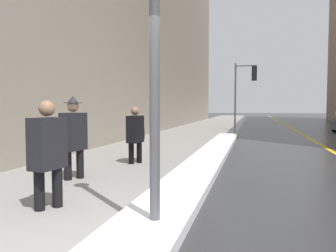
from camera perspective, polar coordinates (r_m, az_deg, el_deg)
The scene contains 9 objects.
ground_plane at distance 3.68m, azimuth -10.35°, elevation -20.32°, with size 160.00×160.00×0.00m, color #2D2D30.
sidewalk_slab at distance 18.44m, azimuth 3.80°, elevation -1.25°, with size 4.00×80.00×0.01m.
road_centre_stripe at distance 18.29m, azimuth 22.60°, elevation -1.55°, with size 0.16×80.00×0.00m.
snow_bank_curb at distance 9.37m, azimuth 7.30°, elevation -5.27°, with size 0.89×14.68×0.15m.
building_facade_left at distance 25.44m, azimuth -5.61°, elevation 18.51°, with size 6.00×36.00×16.29m.
traffic_light_near at distance 20.49m, azimuth 13.52°, elevation 7.43°, with size 1.31×0.33×4.11m.
pedestrian_trailing at distance 4.98m, azimuth -20.23°, elevation -3.83°, with size 0.36×0.54×1.57m.
pedestrian_nearside at distance 6.86m, azimuth -16.14°, elevation -1.37°, with size 0.37×0.56×1.70m.
pedestrian_with_shoulder_bag at distance 8.52m, azimuth -5.69°, elevation -1.10°, with size 0.34×0.71×1.48m.
Camera 1 is at (1.44, -3.05, 1.47)m, focal length 35.00 mm.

